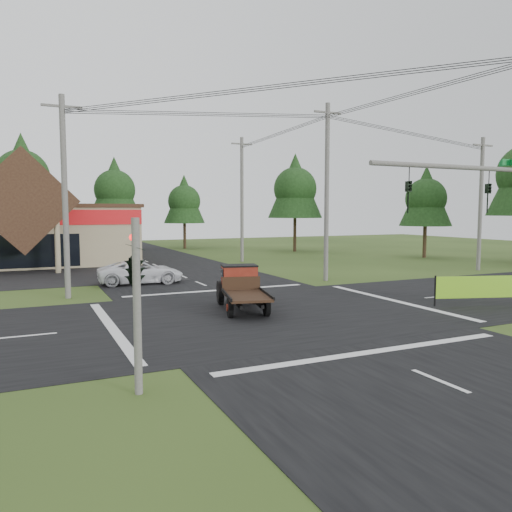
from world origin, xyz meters
TOP-DOWN VIEW (x-y plane):
  - ground at (0.00, 0.00)m, footprint 120.00×120.00m
  - road_ns at (0.00, 0.00)m, footprint 12.00×120.00m
  - road_ew at (0.00, 0.00)m, footprint 120.00×12.00m
  - traffic_signal_corner at (-7.50, -7.32)m, footprint 0.53×2.48m
  - utility_pole_nw at (-8.00, 8.00)m, footprint 2.00×0.30m
  - utility_pole_ne at (8.00, 8.00)m, footprint 2.00×0.30m
  - utility_pole_far at (22.00, 8.00)m, footprint 2.00×0.30m
  - utility_pole_n at (8.00, 22.00)m, footprint 2.00×0.30m
  - tree_row_c at (-10.00, 41.00)m, footprint 7.28×7.28m
  - tree_row_d at (0.00, 42.00)m, footprint 6.16×6.16m
  - tree_row_e at (8.00, 40.00)m, footprint 5.04×5.04m
  - tree_side_ne at (18.00, 30.00)m, footprint 6.16×6.16m
  - tree_side_e_near at (26.00, 18.00)m, footprint 5.04×5.04m
  - antique_flatbed_truck at (-0.96, 1.08)m, footprint 2.99×5.22m
  - roadside_banner at (9.84, -2.55)m, footprint 4.21×1.48m
  - white_pickup at (-3.40, 11.76)m, footprint 5.45×2.81m

SIDE VIEW (x-z plane):
  - ground at x=0.00m, z-range 0.00..0.00m
  - road_ns at x=0.00m, z-range 0.00..0.02m
  - road_ew at x=0.00m, z-range 0.00..0.02m
  - white_pickup at x=-3.40m, z-range 0.00..1.47m
  - roadside_banner at x=9.84m, z-range 0.00..1.50m
  - antique_flatbed_truck at x=-0.96m, z-range 0.00..2.06m
  - traffic_signal_corner at x=-7.50m, z-range 1.32..5.72m
  - utility_pole_far at x=22.00m, z-range 0.14..10.34m
  - utility_pole_nw at x=-8.00m, z-range 0.14..10.64m
  - utility_pole_n at x=8.00m, z-range 0.14..11.34m
  - utility_pole_ne at x=8.00m, z-range 0.14..11.64m
  - tree_row_e at x=8.00m, z-range 1.49..10.58m
  - tree_side_e_near at x=26.00m, z-range 1.49..10.58m
  - tree_row_d at x=0.00m, z-range 1.82..12.93m
  - tree_side_ne at x=18.00m, z-range 1.82..12.93m
  - tree_row_c at x=-10.00m, z-range 2.16..15.29m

